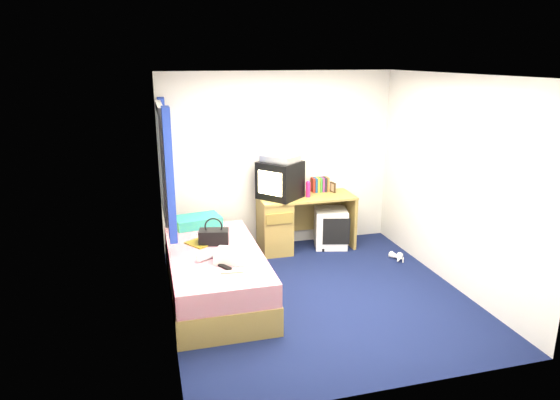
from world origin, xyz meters
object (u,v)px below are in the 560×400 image
object	(u,v)px
water_bottle	(205,257)
white_heels	(398,258)
handbag	(214,236)
magazine	(199,243)
colour_swatch_fan	(232,272)
desk	(287,221)
aerosol_can	(293,190)
storage_cube	(331,228)
crt_tv	(280,180)
pink_water_bottle	(308,190)
bed	(216,274)
pillow	(197,221)
towel	(232,256)
vcr	(280,158)
picture_frame	(333,187)
remote_control	(225,267)

from	to	relation	value
water_bottle	white_heels	size ratio (longest dim) A/B	0.68
handbag	magazine	bearing A→B (deg)	-178.55
colour_swatch_fan	white_heels	size ratio (longest dim) A/B	0.75
handbag	magazine	xyz separation A→B (m)	(-0.17, 0.03, -0.08)
desk	aerosol_can	distance (m)	0.44
storage_cube	crt_tv	world-z (taller)	crt_tv
aerosol_can	desk	bearing A→B (deg)	-157.06
pink_water_bottle	aerosol_can	xyz separation A→B (m)	(-0.18, 0.10, -0.02)
bed	pillow	xyz separation A→B (m)	(-0.09, 0.90, 0.33)
handbag	water_bottle	world-z (taller)	handbag
desk	pillow	bearing A→B (deg)	-168.05
towel	pillow	bearing A→B (deg)	100.79
storage_cube	colour_swatch_fan	xyz separation A→B (m)	(-1.68, -1.71, 0.28)
vcr	pink_water_bottle	size ratio (longest dim) A/B	2.26
pink_water_bottle	desk	bearing A→B (deg)	167.71
pillow	magazine	xyz separation A→B (m)	(-0.05, -0.64, -0.05)
bed	magazine	bearing A→B (deg)	118.54
vcr	handbag	distance (m)	1.54
magazine	crt_tv	bearing A→B (deg)	37.09
pillow	crt_tv	size ratio (longest dim) A/B	0.83
aerosol_can	colour_swatch_fan	size ratio (longest dim) A/B	0.73
pillow	handbag	world-z (taller)	handbag
colour_swatch_fan	desk	bearing A→B (deg)	58.93
picture_frame	aerosol_can	world-z (taller)	aerosol_can
crt_tv	remote_control	bearing A→B (deg)	-72.13
storage_cube	vcr	world-z (taller)	vcr
picture_frame	bed	bearing A→B (deg)	-157.19
picture_frame	magazine	distance (m)	2.22
storage_cube	magazine	bearing A→B (deg)	-141.60
crt_tv	water_bottle	world-z (taller)	crt_tv
picture_frame	towel	xyz separation A→B (m)	(-1.70, -1.55, -0.22)
handbag	remote_control	world-z (taller)	handbag
desk	crt_tv	world-z (taller)	crt_tv
pillow	vcr	size ratio (longest dim) A/B	1.25
water_bottle	remote_control	world-z (taller)	water_bottle
handbag	towel	world-z (taller)	handbag
storage_cube	crt_tv	bearing A→B (deg)	-169.01
vcr	towel	xyz separation A→B (m)	(-0.91, -1.47, -0.69)
vcr	water_bottle	bearing A→B (deg)	-80.70
desk	handbag	size ratio (longest dim) A/B	3.60
bed	water_bottle	world-z (taller)	water_bottle
water_bottle	bed	bearing A→B (deg)	59.10
handbag	towel	xyz separation A→B (m)	(0.12, -0.54, -0.03)
pillow	pink_water_bottle	bearing A→B (deg)	7.52
crt_tv	handbag	world-z (taller)	crt_tv
storage_cube	handbag	bearing A→B (deg)	-138.78
vcr	picture_frame	xyz separation A→B (m)	(0.78, 0.08, -0.47)
picture_frame	magazine	bearing A→B (deg)	-164.91
crt_tv	magazine	size ratio (longest dim) A/B	2.41
picture_frame	storage_cube	bearing A→B (deg)	-128.73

